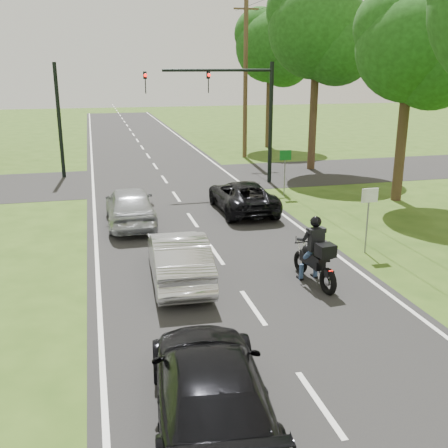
{
  "coord_description": "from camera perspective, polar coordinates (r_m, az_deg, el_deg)",
  "views": [
    {
      "loc": [
        -3.58,
        -11.32,
        5.72
      ],
      "look_at": [
        0.01,
        3.0,
        1.3
      ],
      "focal_mm": 42.0,
      "sensor_mm": 36.0,
      "label": 1
    }
  ],
  "objects": [
    {
      "name": "ground",
      "position": [
        13.18,
        3.16,
        -9.08
      ],
      "size": [
        140.0,
        140.0,
        0.0
      ],
      "primitive_type": "plane",
      "color": "#2D4A14",
      "rests_on": "ground"
    },
    {
      "name": "road",
      "position": [
        22.36,
        -4.41,
        1.81
      ],
      "size": [
        8.0,
        100.0,
        0.01
      ],
      "primitive_type": "cube",
      "color": "black",
      "rests_on": "ground"
    },
    {
      "name": "cross_road",
      "position": [
        28.14,
        -6.51,
        4.84
      ],
      "size": [
        60.0,
        7.0,
        0.01
      ],
      "primitive_type": "cube",
      "color": "black",
      "rests_on": "ground"
    },
    {
      "name": "motorcycle_rider",
      "position": [
        14.47,
        9.96,
        -3.63
      ],
      "size": [
        0.67,
        2.25,
        1.94
      ],
      "rotation": [
        0.0,
        0.0,
        0.1
      ],
      "color": "black",
      "rests_on": "ground"
    },
    {
      "name": "dark_suv",
      "position": [
        21.61,
        2.0,
        3.07
      ],
      "size": [
        2.11,
        4.56,
        1.27
      ],
      "primitive_type": "imported",
      "rotation": [
        0.0,
        0.0,
        3.14
      ],
      "color": "black",
      "rests_on": "road"
    },
    {
      "name": "silver_sedan",
      "position": [
        14.49,
        -4.97,
        -3.63
      ],
      "size": [
        1.67,
        4.29,
        1.39
      ],
      "primitive_type": "imported",
      "rotation": [
        0.0,
        0.0,
        3.1
      ],
      "color": "silver",
      "rests_on": "road"
    },
    {
      "name": "silver_suv",
      "position": [
        19.96,
        -10.17,
        1.99
      ],
      "size": [
        1.76,
        4.36,
        1.48
      ],
      "primitive_type": "imported",
      "rotation": [
        0.0,
        0.0,
        3.14
      ],
      "color": "#ABAFB3",
      "rests_on": "road"
    },
    {
      "name": "dark_car_behind",
      "position": [
        9.03,
        -1.51,
        -17.24
      ],
      "size": [
        2.35,
        4.8,
        1.35
      ],
      "primitive_type": "imported",
      "rotation": [
        0.0,
        0.0,
        3.04
      ],
      "color": "black",
      "rests_on": "road"
    },
    {
      "name": "traffic_signal",
      "position": [
        26.3,
        1.22,
        13.21
      ],
      "size": [
        6.38,
        0.44,
        6.0
      ],
      "color": "black",
      "rests_on": "ground"
    },
    {
      "name": "signal_pole_far",
      "position": [
        29.49,
        -17.49,
        10.62
      ],
      "size": [
        0.2,
        0.2,
        6.0
      ],
      "primitive_type": "cylinder",
      "color": "black",
      "rests_on": "ground"
    },
    {
      "name": "utility_pole_far",
      "position": [
        34.73,
        2.35,
        15.6
      ],
      "size": [
        1.6,
        0.28,
        10.0
      ],
      "color": "brown",
      "rests_on": "ground"
    },
    {
      "name": "sign_white",
      "position": [
        17.03,
        15.5,
        2.04
      ],
      "size": [
        0.55,
        0.07,
        2.12
      ],
      "color": "slate",
      "rests_on": "ground"
    },
    {
      "name": "sign_green",
      "position": [
        24.21,
        6.68,
        6.75
      ],
      "size": [
        0.55,
        0.07,
        2.12
      ],
      "color": "slate",
      "rests_on": "ground"
    },
    {
      "name": "tree_row_c",
      "position": [
        24.14,
        20.35,
        16.9
      ],
      "size": [
        4.8,
        4.65,
        8.76
      ],
      "color": "#332316",
      "rests_on": "ground"
    },
    {
      "name": "tree_row_d",
      "position": [
        30.86,
        10.83,
        19.56
      ],
      "size": [
        5.76,
        5.58,
        10.45
      ],
      "color": "#332316",
      "rests_on": "ground"
    },
    {
      "name": "tree_row_e",
      "position": [
        39.35,
        5.57,
        18.21
      ],
      "size": [
        5.28,
        5.12,
        9.61
      ],
      "color": "#332316",
      "rests_on": "ground"
    }
  ]
}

